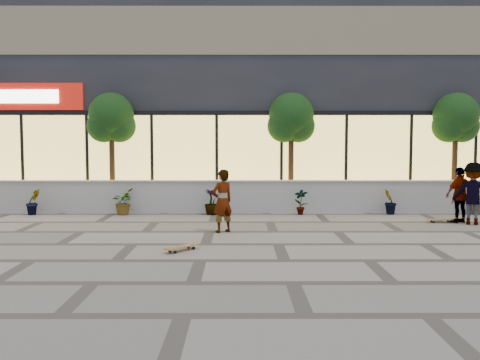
{
  "coord_description": "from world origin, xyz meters",
  "views": [
    {
      "loc": [
        0.74,
        -10.2,
        2.32
      ],
      "look_at": [
        0.78,
        3.62,
        1.3
      ],
      "focal_mm": 40.0,
      "sensor_mm": 36.0,
      "label": 1
    }
  ],
  "objects_px": {
    "tree_midwest": "(111,121)",
    "skater_right_far": "(473,194)",
    "skateboard_center": "(182,247)",
    "tree_east": "(456,121)",
    "skater_center": "(222,201)",
    "tree_mideast": "(291,121)",
    "skateboard_right_near": "(441,220)",
    "skater_right_near": "(460,195)"
  },
  "relations": [
    {
      "from": "tree_midwest",
      "to": "skater_right_far",
      "type": "relative_size",
      "value": 2.28
    },
    {
      "from": "skater_right_far",
      "to": "skateboard_center",
      "type": "relative_size",
      "value": 2.14
    },
    {
      "from": "tree_east",
      "to": "skater_center",
      "type": "relative_size",
      "value": 2.45
    },
    {
      "from": "tree_mideast",
      "to": "skater_center",
      "type": "xyz_separation_m",
      "value": [
        -2.17,
        -4.5,
        -2.19
      ]
    },
    {
      "from": "tree_east",
      "to": "tree_midwest",
      "type": "bearing_deg",
      "value": 180.0
    },
    {
      "from": "skateboard_center",
      "to": "skateboard_right_near",
      "type": "xyz_separation_m",
      "value": [
        6.94,
        3.9,
        -0.01
      ]
    },
    {
      "from": "skater_right_near",
      "to": "tree_mideast",
      "type": "bearing_deg",
      "value": -51.15
    },
    {
      "from": "tree_mideast",
      "to": "skateboard_right_near",
      "type": "bearing_deg",
      "value": -35.81
    },
    {
      "from": "skater_right_near",
      "to": "skateboard_right_near",
      "type": "distance_m",
      "value": 0.87
    },
    {
      "from": "tree_east",
      "to": "skateboard_right_near",
      "type": "bearing_deg",
      "value": -117.64
    },
    {
      "from": "tree_midwest",
      "to": "tree_east",
      "type": "xyz_separation_m",
      "value": [
        11.5,
        0.0,
        0.0
      ]
    },
    {
      "from": "tree_midwest",
      "to": "skater_right_near",
      "type": "height_order",
      "value": "tree_midwest"
    },
    {
      "from": "skateboard_right_near",
      "to": "tree_east",
      "type": "bearing_deg",
      "value": 58.45
    },
    {
      "from": "skater_center",
      "to": "skater_right_far",
      "type": "xyz_separation_m",
      "value": [
        6.89,
        1.27,
        0.06
      ]
    },
    {
      "from": "tree_mideast",
      "to": "skater_right_far",
      "type": "distance_m",
      "value": 6.11
    },
    {
      "from": "tree_east",
      "to": "skater_right_far",
      "type": "height_order",
      "value": "tree_east"
    },
    {
      "from": "tree_midwest",
      "to": "skateboard_center",
      "type": "bearing_deg",
      "value": -65.81
    },
    {
      "from": "tree_midwest",
      "to": "skateboard_right_near",
      "type": "bearing_deg",
      "value": -16.08
    },
    {
      "from": "tree_midwest",
      "to": "skater_right_far",
      "type": "bearing_deg",
      "value": -16.74
    },
    {
      "from": "skateboard_right_near",
      "to": "skater_center",
      "type": "bearing_deg",
      "value": -169.16
    },
    {
      "from": "tree_midwest",
      "to": "skater_right_far",
      "type": "height_order",
      "value": "tree_midwest"
    },
    {
      "from": "tree_east",
      "to": "skater_right_far",
      "type": "xyz_separation_m",
      "value": [
        -0.77,
        -3.23,
        -2.13
      ]
    },
    {
      "from": "skater_center",
      "to": "skater_right_near",
      "type": "distance_m",
      "value": 6.85
    },
    {
      "from": "tree_midwest",
      "to": "tree_mideast",
      "type": "distance_m",
      "value": 6.0
    },
    {
      "from": "skateboard_center",
      "to": "skater_center",
      "type": "bearing_deg",
      "value": 21.67
    },
    {
      "from": "tree_mideast",
      "to": "tree_east",
      "type": "bearing_deg",
      "value": 0.0
    },
    {
      "from": "skater_center",
      "to": "skater_right_far",
      "type": "bearing_deg",
      "value": 154.16
    },
    {
      "from": "tree_midwest",
      "to": "skateboard_center",
      "type": "distance_m",
      "value": 7.98
    },
    {
      "from": "skateboard_center",
      "to": "skateboard_right_near",
      "type": "relative_size",
      "value": 1.02
    },
    {
      "from": "tree_mideast",
      "to": "skateboard_center",
      "type": "relative_size",
      "value": 4.87
    },
    {
      "from": "tree_midwest",
      "to": "tree_mideast",
      "type": "height_order",
      "value": "same"
    },
    {
      "from": "skater_right_near",
      "to": "skater_right_far",
      "type": "distance_m",
      "value": 0.39
    },
    {
      "from": "skater_center",
      "to": "tree_mideast",
      "type": "bearing_deg",
      "value": -152.0
    },
    {
      "from": "skater_right_near",
      "to": "skateboard_center",
      "type": "distance_m",
      "value": 8.42
    },
    {
      "from": "skater_right_near",
      "to": "skateboard_center",
      "type": "relative_size",
      "value": 1.96
    },
    {
      "from": "tree_east",
      "to": "skateboard_right_near",
      "type": "xyz_separation_m",
      "value": [
        -1.51,
        -2.88,
        -2.91
      ]
    },
    {
      "from": "tree_midwest",
      "to": "tree_east",
      "type": "distance_m",
      "value": 11.5
    },
    {
      "from": "tree_midwest",
      "to": "tree_mideast",
      "type": "xyz_separation_m",
      "value": [
        6.0,
        0.0,
        0.0
      ]
    },
    {
      "from": "tree_mideast",
      "to": "tree_east",
      "type": "distance_m",
      "value": 5.5
    },
    {
      "from": "tree_midwest",
      "to": "skateboard_center",
      "type": "relative_size",
      "value": 4.87
    },
    {
      "from": "tree_mideast",
      "to": "tree_east",
      "type": "xyz_separation_m",
      "value": [
        5.5,
        0.0,
        0.0
      ]
    },
    {
      "from": "tree_midwest",
      "to": "skater_center",
      "type": "relative_size",
      "value": 2.45
    }
  ]
}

